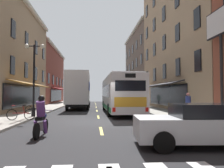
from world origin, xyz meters
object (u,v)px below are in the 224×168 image
box_truck (79,91)px  pedestrian_mid (188,104)px  pedestrian_far (146,100)px  street_lamp_twin (34,76)px  transit_bus (119,94)px  billboard_sign (221,33)px  sedan_mid (209,124)px  motorcycle_rider (41,119)px  bicycle_mid (35,109)px  sedan_near (82,100)px  bicycle_near (21,114)px

box_truck → pedestrian_mid: 13.71m
box_truck → pedestrian_far: size_ratio=5.03×
street_lamp_twin → transit_bus: bearing=31.0°
billboard_sign → transit_bus: bearing=121.8°
sedan_mid → pedestrian_far: 22.28m
billboard_sign → pedestrian_mid: billboard_sign is taller
transit_bus → motorcycle_rider: bearing=-111.8°
motorcycle_rider → street_lamp_twin: bearing=106.6°
billboard_sign → motorcycle_rider: billboard_sign is taller
box_truck → pedestrian_mid: size_ratio=5.04×
motorcycle_rider → bicycle_mid: bearing=105.3°
sedan_near → street_lamp_twin: size_ratio=0.81×
box_truck → motorcycle_rider: size_ratio=4.08×
sedan_mid → motorcycle_rider: 6.32m
bicycle_mid → pedestrian_far: size_ratio=1.01×
bicycle_near → street_lamp_twin: bearing=87.7°
bicycle_mid → pedestrian_mid: (11.17, -3.17, 0.50)m
billboard_sign → box_truck: 16.71m
transit_bus → pedestrian_far: (4.43, 8.58, -0.73)m
box_truck → street_lamp_twin: (-2.60, -9.52, 0.93)m
pedestrian_far → transit_bus: bearing=69.0°
box_truck → sedan_mid: bearing=-74.0°
billboard_sign → pedestrian_mid: bearing=107.0°
pedestrian_mid → street_lamp_twin: 11.12m
motorcycle_rider → pedestrian_far: bearing=65.8°
bicycle_mid → street_lamp_twin: street_lamp_twin is taller
bicycle_near → pedestrian_far: pedestrian_far is taller
sedan_near → bicycle_near: (-2.53, -23.75, -0.19)m
transit_bus → box_truck: box_truck is taller
transit_bus → pedestrian_far: size_ratio=6.99×
bicycle_near → street_lamp_twin: 3.55m
bicycle_mid → street_lamp_twin: bearing=-80.0°
billboard_sign → street_lamp_twin: bearing=160.5°
billboard_sign → pedestrian_far: 17.26m
pedestrian_far → sedan_mid: bearing=88.5°
transit_bus → sedan_near: bearing=103.7°
sedan_near → sedan_mid: size_ratio=0.87×
billboard_sign → box_truck: bearing=123.7°
transit_bus → box_truck: size_ratio=1.39×
billboard_sign → pedestrian_far: (-0.61, 16.71, -4.27)m
sedan_near → motorcycle_rider: bearing=-90.5°
sedan_near → sedan_mid: (5.64, -30.75, 0.02)m
box_truck → pedestrian_far: (8.48, 3.05, -1.10)m
bicycle_near → pedestrian_far: size_ratio=1.02×
pedestrian_mid → pedestrian_far: 13.94m
sedan_near → bicycle_mid: size_ratio=2.50×
sedan_mid → bicycle_mid: (-8.39, 11.30, -0.22)m
transit_bus → bicycle_mid: 7.41m
motorcycle_rider → bicycle_mid: (-2.48, 9.05, -0.21)m
sedan_mid → pedestrian_far: (3.01, 22.07, 0.28)m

